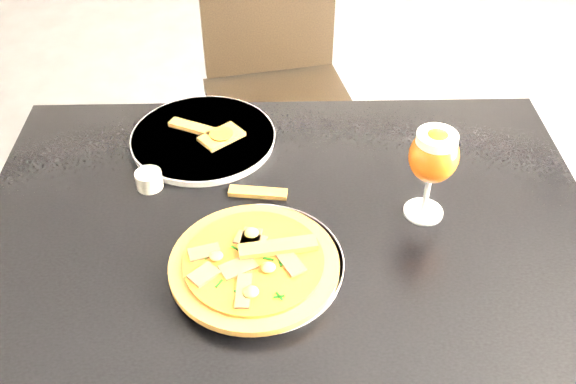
{
  "coord_description": "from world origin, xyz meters",
  "views": [
    {
      "loc": [
        -0.16,
        -0.77,
        1.61
      ],
      "look_at": [
        -0.13,
        0.11,
        0.83
      ],
      "focal_mm": 40.0,
      "sensor_mm": 36.0,
      "label": 1
    }
  ],
  "objects_px": {
    "dining_table": "(287,247)",
    "pizza": "(255,263)",
    "beer_glass": "(434,157)",
    "chair_far": "(278,86)"
  },
  "relations": [
    {
      "from": "dining_table",
      "to": "pizza",
      "type": "distance_m",
      "value": 0.2
    },
    {
      "from": "dining_table",
      "to": "beer_glass",
      "type": "bearing_deg",
      "value": 0.32
    },
    {
      "from": "dining_table",
      "to": "pizza",
      "type": "xyz_separation_m",
      "value": [
        -0.06,
        -0.15,
        0.12
      ]
    },
    {
      "from": "pizza",
      "to": "beer_glass",
      "type": "relative_size",
      "value": 1.55
    },
    {
      "from": "pizza",
      "to": "chair_far",
      "type": "bearing_deg",
      "value": 85.94
    },
    {
      "from": "dining_table",
      "to": "beer_glass",
      "type": "relative_size",
      "value": 6.27
    },
    {
      "from": "pizza",
      "to": "beer_glass",
      "type": "xyz_separation_m",
      "value": [
        0.33,
        0.14,
        0.11
      ]
    },
    {
      "from": "dining_table",
      "to": "pizza",
      "type": "relative_size",
      "value": 4.06
    },
    {
      "from": "chair_far",
      "to": "pizza",
      "type": "bearing_deg",
      "value": -104.58
    },
    {
      "from": "pizza",
      "to": "beer_glass",
      "type": "bearing_deg",
      "value": 23.33
    }
  ]
}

